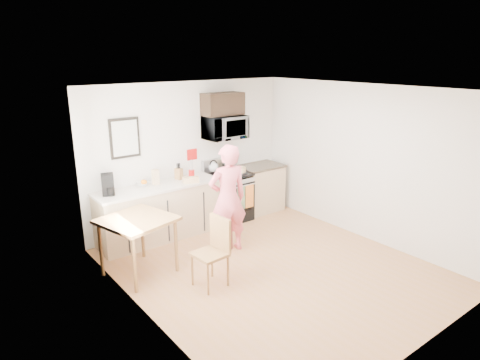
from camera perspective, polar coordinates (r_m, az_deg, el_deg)
floor at (r=6.48m, az=4.44°, el=-11.61°), size 4.60×4.60×0.00m
back_wall at (r=7.77m, az=-6.78°, el=3.37°), size 4.00×0.04×2.60m
front_wall at (r=4.66m, az=24.25°, el=-7.07°), size 4.00×0.04×2.60m
left_wall at (r=4.93m, az=-12.81°, el=-4.72°), size 0.04×4.60×2.60m
right_wall at (r=7.44m, az=16.19°, el=2.22°), size 0.04×4.60×2.60m
ceiling at (r=5.74m, az=5.03°, el=11.95°), size 4.00×4.60×0.04m
window at (r=5.57m, az=-16.17°, el=0.20°), size 0.06×1.40×1.50m
cabinet_left at (r=7.40m, az=-10.67°, el=-4.38°), size 2.10×0.60×0.90m
countertop_left at (r=7.25m, az=-10.86°, el=-0.90°), size 2.14×0.64×0.04m
cabinet_right at (r=8.57m, az=2.66°, el=-1.19°), size 0.84×0.60×0.90m
countertop_right at (r=8.44m, az=2.70°, el=1.86°), size 0.88×0.64×0.04m
range at (r=8.09m, az=-1.56°, el=-2.37°), size 0.76×0.70×1.16m
microwave at (r=7.84m, az=-2.09°, el=7.02°), size 0.76×0.51×0.42m
upper_cabinet at (r=7.82m, az=-2.32°, el=10.09°), size 0.76×0.35×0.40m
wall_art at (r=7.13m, az=-15.11°, el=5.43°), size 0.50×0.04×0.65m
wall_trivet at (r=7.79m, az=-6.41°, el=3.40°), size 0.20×0.02×0.20m
person at (r=6.70m, az=-1.65°, el=-2.51°), size 0.70×0.53×1.74m
dining_table at (r=6.18m, az=-13.55°, el=-5.85°), size 0.95×0.95×0.84m
chair at (r=5.84m, az=-3.03°, el=-8.12°), size 0.48×0.44×0.96m
knife_block at (r=7.53m, az=-8.17°, el=0.83°), size 0.12×0.15×0.20m
utensil_crock at (r=7.62m, az=-6.49°, el=1.29°), size 0.11×0.11×0.32m
fruit_bowl at (r=7.29m, az=-12.92°, el=-0.45°), size 0.28×0.28×0.10m
milk_carton at (r=7.29m, az=-11.20°, el=0.40°), size 0.10×0.10×0.26m
coffee_maker at (r=6.93m, az=-17.18°, el=-0.66°), size 0.25×0.30×0.33m
bread_bag at (r=7.31m, az=-6.58°, el=0.01°), size 0.29×0.21×0.10m
cake at (r=7.92m, az=-0.13°, el=1.30°), size 0.31×0.31×0.10m
kettle at (r=7.99m, az=-3.55°, el=1.76°), size 0.18×0.18×0.23m
pot at (r=7.74m, az=-2.12°, el=0.98°), size 0.21×0.35×0.11m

